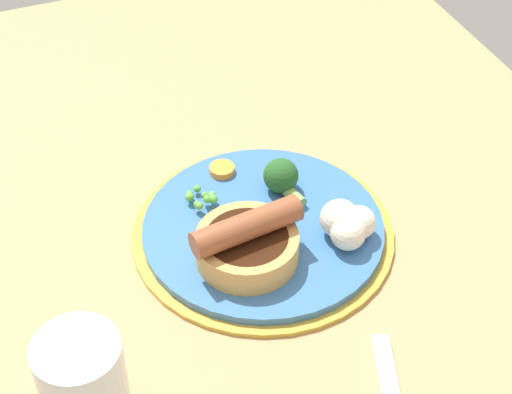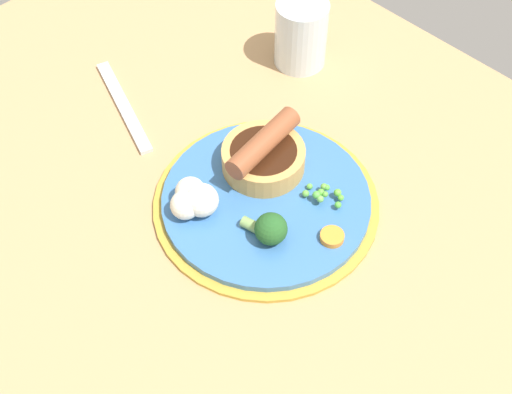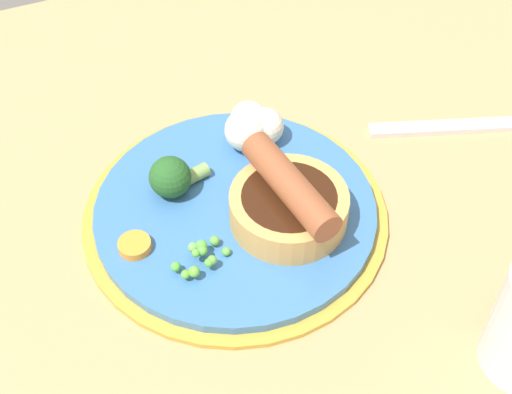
% 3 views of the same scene
% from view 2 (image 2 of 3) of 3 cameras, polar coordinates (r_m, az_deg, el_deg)
% --- Properties ---
extents(dining_table, '(1.10, 0.80, 0.03)m').
position_cam_2_polar(dining_table, '(0.85, 0.42, -1.53)').
color(dining_table, tan).
rests_on(dining_table, ground).
extents(dinner_plate, '(0.27, 0.27, 0.01)m').
position_cam_2_polar(dinner_plate, '(0.84, 0.79, -0.36)').
color(dinner_plate, '#B79333').
rests_on(dinner_plate, dining_table).
extents(sausage_pudding, '(0.10, 0.11, 0.06)m').
position_cam_2_polar(sausage_pudding, '(0.84, 0.60, 3.39)').
color(sausage_pudding, tan).
rests_on(sausage_pudding, dinner_plate).
extents(pea_pile, '(0.05, 0.03, 0.02)m').
position_cam_2_polar(pea_pile, '(0.83, 5.43, 0.25)').
color(pea_pile, '#60A33F').
rests_on(pea_pile, dinner_plate).
extents(broccoli_floret_near, '(0.06, 0.04, 0.04)m').
position_cam_2_polar(broccoli_floret_near, '(0.78, 1.08, -2.55)').
color(broccoli_floret_near, '#235623').
rests_on(broccoli_floret_near, dinner_plate).
extents(cauliflower_floret, '(0.06, 0.05, 0.04)m').
position_cam_2_polar(cauliflower_floret, '(0.81, -5.01, -0.15)').
color(cauliflower_floret, silver).
rests_on(cauliflower_floret, dinner_plate).
extents(carrot_slice_0, '(0.03, 0.03, 0.01)m').
position_cam_2_polar(carrot_slice_0, '(0.80, 6.11, -3.18)').
color(carrot_slice_0, orange).
rests_on(carrot_slice_0, dinner_plate).
extents(fork, '(0.18, 0.07, 0.01)m').
position_cam_2_polar(fork, '(0.96, -10.55, 7.17)').
color(fork, silver).
rests_on(fork, dining_table).
extents(drinking_glass, '(0.07, 0.07, 0.09)m').
position_cam_2_polar(drinking_glass, '(0.99, 3.62, 12.91)').
color(drinking_glass, silver).
rests_on(drinking_glass, dining_table).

